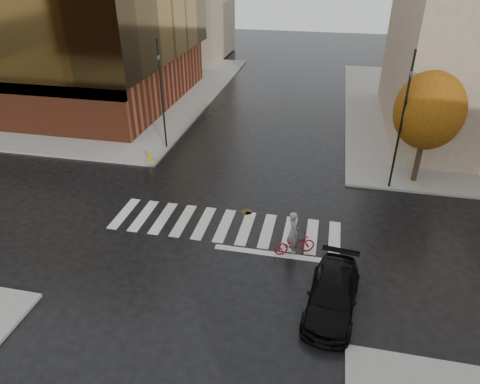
# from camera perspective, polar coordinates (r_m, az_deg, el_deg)

# --- Properties ---
(ground) EXTENTS (120.00, 120.00, 0.00)m
(ground) POSITION_cam_1_polar(r_m,az_deg,el_deg) (21.42, -2.40, -5.22)
(ground) COLOR black
(ground) RESTS_ON ground
(sidewalk_nw) EXTENTS (30.00, 30.00, 0.15)m
(sidewalk_nw) POSITION_cam_1_polar(r_m,az_deg,el_deg) (47.35, -21.64, 12.81)
(sidewalk_nw) COLOR gray
(sidewalk_nw) RESTS_ON ground
(crosswalk) EXTENTS (12.00, 3.00, 0.01)m
(crosswalk) POSITION_cam_1_polar(r_m,az_deg,el_deg) (21.81, -2.07, -4.48)
(crosswalk) COLOR silver
(crosswalk) RESTS_ON ground
(office_glass) EXTENTS (27.00, 19.00, 16.00)m
(office_glass) POSITION_cam_1_polar(r_m,az_deg,el_deg) (44.06, -27.06, 21.65)
(office_glass) COLOR #632B17
(office_glass) RESTS_ON sidewalk_nw
(tree_ne_a) EXTENTS (3.80, 3.80, 6.50)m
(tree_ne_a) POSITION_cam_1_polar(r_m,az_deg,el_deg) (26.15, 23.89, 9.84)
(tree_ne_a) COLOR #2F2114
(tree_ne_a) RESTS_ON sidewalk_ne
(sedan) EXTENTS (2.34, 4.70, 1.31)m
(sedan) POSITION_cam_1_polar(r_m,az_deg,el_deg) (17.32, 12.22, -13.20)
(sedan) COLOR black
(sedan) RESTS_ON ground
(cyclist) EXTENTS (2.03, 1.40, 2.19)m
(cyclist) POSITION_cam_1_polar(r_m,az_deg,el_deg) (19.70, 7.21, -6.31)
(cyclist) COLOR maroon
(cyclist) RESTS_ON ground
(traffic_light_nw) EXTENTS (0.19, 0.16, 7.25)m
(traffic_light_nw) POSITION_cam_1_polar(r_m,az_deg,el_deg) (29.25, -10.46, 13.41)
(traffic_light_nw) COLOR black
(traffic_light_nw) RESTS_ON sidewalk_nw
(traffic_light_ne) EXTENTS (0.22, 0.24, 7.77)m
(traffic_light_ne) POSITION_cam_1_polar(r_m,az_deg,el_deg) (24.79, 20.95, 9.85)
(traffic_light_ne) COLOR black
(traffic_light_ne) RESTS_ON sidewalk_ne
(fire_hydrant) EXTENTS (0.25, 0.25, 0.71)m
(fire_hydrant) POSITION_cam_1_polar(r_m,az_deg,el_deg) (28.46, -11.98, 4.74)
(fire_hydrant) COLOR #C69F0B
(fire_hydrant) RESTS_ON sidewalk_nw
(manhole) EXTENTS (0.80, 0.80, 0.01)m
(manhole) POSITION_cam_1_polar(r_m,az_deg,el_deg) (22.88, 0.88, -2.66)
(manhole) COLOR #4E3A1B
(manhole) RESTS_ON ground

